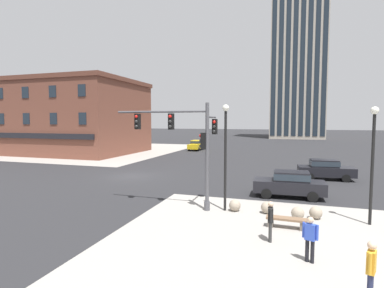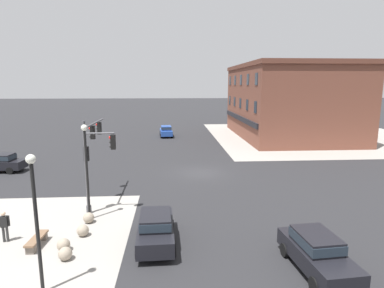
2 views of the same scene
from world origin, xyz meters
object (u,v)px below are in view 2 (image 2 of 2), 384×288
(street_lamp_corner_near, at_px, (86,162))
(car_cross_westbound, at_px, (317,251))
(bollard_sphere_curb_a, at_px, (89,218))
(pedestrian_walking_east, at_px, (4,225))
(traffic_signal_main, at_px, (93,151))
(bollard_sphere_curb_d, at_px, (65,254))
(car_main_northbound_near, at_px, (156,227))
(bollard_sphere_curb_c, at_px, (64,245))
(bench_near_signal, at_px, (37,240))
(car_main_southbound_near, at_px, (166,131))
(street_lamp_mid_sidewalk, at_px, (35,209))
(car_main_southbound_far, at_px, (0,162))
(bollard_sphere_curb_b, at_px, (83,231))

(street_lamp_corner_near, distance_m, car_cross_westbound, 13.11)
(bollard_sphere_curb_a, relative_size, pedestrian_walking_east, 0.38)
(traffic_signal_main, distance_m, bollard_sphere_curb_a, 4.34)
(bollard_sphere_curb_d, distance_m, car_main_northbound_near, 4.37)
(bollard_sphere_curb_c, relative_size, bench_near_signal, 0.35)
(car_main_southbound_near, bearing_deg, bollard_sphere_curb_c, -7.46)
(street_lamp_mid_sidewalk, relative_size, car_main_southbound_far, 1.23)
(car_cross_westbound, bearing_deg, car_main_northbound_near, -111.83)
(car_main_southbound_near, bearing_deg, bench_near_signal, -9.99)
(bollard_sphere_curb_c, bearing_deg, bollard_sphere_curb_d, 22.23)
(street_lamp_corner_near, height_order, car_cross_westbound, street_lamp_corner_near)
(pedestrian_walking_east, xyz_separation_m, car_main_southbound_near, (-33.65, 7.85, -0.03))
(traffic_signal_main, xyz_separation_m, bollard_sphere_curb_d, (6.62, 0.06, -3.52))
(bollard_sphere_curb_a, bearing_deg, bollard_sphere_curb_d, -0.92)
(bollard_sphere_curb_a, bearing_deg, car_cross_westbound, 63.06)
(car_main_northbound_near, bearing_deg, bench_near_signal, -91.33)
(car_main_southbound_far, bearing_deg, street_lamp_mid_sidewalk, 30.29)
(bollard_sphere_curb_a, xyz_separation_m, bollard_sphere_curb_d, (4.08, -0.07, 0.00))
(bollard_sphere_curb_c, height_order, bench_near_signal, bollard_sphere_curb_c)
(bollard_sphere_curb_d, bearing_deg, traffic_signal_main, -179.47)
(bollard_sphere_curb_a, bearing_deg, car_main_northbound_near, 55.19)
(street_lamp_corner_near, bearing_deg, car_main_southbound_far, -136.52)
(bench_near_signal, bearing_deg, car_main_southbound_near, 170.01)
(street_lamp_mid_sidewalk, bearing_deg, bollard_sphere_curb_c, -176.00)
(bollard_sphere_curb_d, relative_size, street_lamp_corner_near, 0.11)
(traffic_signal_main, bearing_deg, street_lamp_corner_near, 1.46)
(traffic_signal_main, height_order, car_main_southbound_far, traffic_signal_main)
(bench_near_signal, relative_size, street_lamp_mid_sidewalk, 0.33)
(bench_near_signal, bearing_deg, bollard_sphere_curb_d, 52.90)
(street_lamp_corner_near, bearing_deg, bench_near_signal, -29.41)
(car_cross_westbound, bearing_deg, bollard_sphere_curb_c, -101.97)
(bollard_sphere_curb_d, xyz_separation_m, car_main_southbound_near, (-35.65, 4.20, 0.60))
(car_main_southbound_far, bearing_deg, street_lamp_corner_near, 43.48)
(car_main_northbound_near, bearing_deg, pedestrian_walking_east, -95.55)
(street_lamp_corner_near, distance_m, car_main_southbound_near, 31.44)
(traffic_signal_main, bearing_deg, bollard_sphere_curb_b, 3.23)
(bollard_sphere_curb_a, distance_m, street_lamp_mid_sidewalk, 7.18)
(bollard_sphere_curb_c, xyz_separation_m, car_cross_westbound, (2.45, 11.58, 0.60))
(bollard_sphere_curb_a, distance_m, bollard_sphere_curb_c, 3.25)
(car_main_northbound_near, bearing_deg, bollard_sphere_curb_d, -73.27)
(traffic_signal_main, distance_m, bollard_sphere_curb_b, 5.51)
(street_lamp_mid_sidewalk, bearing_deg, traffic_signal_main, 179.58)
(street_lamp_mid_sidewalk, distance_m, car_cross_westbound, 11.66)
(street_lamp_mid_sidewalk, distance_m, car_main_southbound_near, 38.35)
(street_lamp_corner_near, bearing_deg, street_lamp_mid_sidewalk, -0.96)
(traffic_signal_main, relative_size, car_main_northbound_near, 1.32)
(traffic_signal_main, distance_m, bench_near_signal, 6.55)
(car_cross_westbound, bearing_deg, traffic_signal_main, -126.04)
(car_main_southbound_near, bearing_deg, pedestrian_walking_east, -13.12)
(bollard_sphere_curb_c, height_order, street_lamp_corner_near, street_lamp_corner_near)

